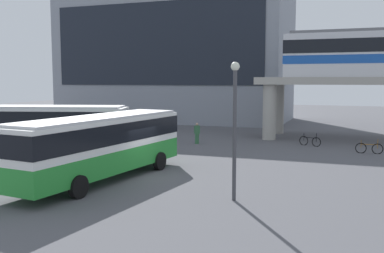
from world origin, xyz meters
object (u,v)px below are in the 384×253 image
bus_main (101,141)px  bicycle_brown (369,148)px  bus_secondary (46,124)px  station_building (177,54)px  pedestrian_by_bike_rack (150,133)px  bicycle_black (310,141)px  pedestrian_at_kerb (197,134)px

bus_main → bicycle_brown: 18.48m
bus_secondary → station_building: bearing=92.5°
bicycle_brown → pedestrian_by_bike_rack: bearing=-179.8°
bicycle_black → bus_secondary: bearing=-151.1°
station_building → bicycle_brown: size_ratio=15.39×
bicycle_brown → pedestrian_at_kerb: bearing=178.4°
bicycle_brown → station_building: bearing=138.0°
bus_secondary → bus_main: bearing=-37.3°
bicycle_black → pedestrian_at_kerb: (-8.44, -1.90, 0.41)m
bus_main → pedestrian_at_kerb: bus_main is taller
station_building → bicycle_black: 26.43m
bus_secondary → pedestrian_at_kerb: bearing=41.4°
station_building → bicycle_brown: station_building is taller
bus_secondary → bicycle_brown: (20.93, 7.04, -1.63)m
bicycle_black → pedestrian_by_bike_rack: 12.48m
bicycle_brown → pedestrian_by_bike_rack: (-16.36, -0.06, 0.39)m
station_building → bicycle_black: (18.01, -17.68, -7.83)m
bicycle_black → bicycle_brown: same height
pedestrian_at_kerb → pedestrian_by_bike_rack: bearing=-174.0°
bicycle_black → pedestrian_at_kerb: size_ratio=1.01×
bus_main → station_building: bearing=105.7°
bicycle_black → station_building: bearing=135.5°
bicycle_brown → pedestrian_by_bike_rack: size_ratio=1.12×
bus_main → bicycle_black: size_ratio=6.76×
bus_secondary → pedestrian_at_kerb: (8.39, 7.39, -1.22)m
bus_main → bus_secondary: size_ratio=1.00×
bus_main → bicycle_black: bearing=60.6°
bus_main → bicycle_brown: bearing=45.9°
bus_secondary → pedestrian_by_bike_rack: 8.43m
bus_secondary → pedestrian_at_kerb: bus_secondary is taller
bus_secondary → pedestrian_at_kerb: 11.24m
bicycle_brown → bus_main: bearing=-134.1°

